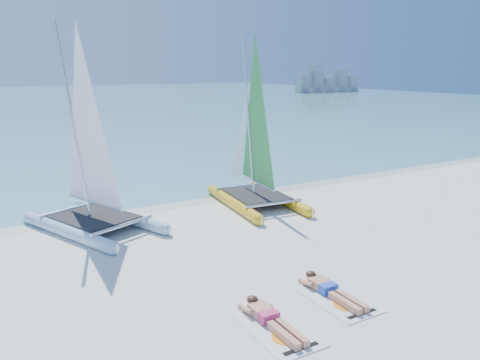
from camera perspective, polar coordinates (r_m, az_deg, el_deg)
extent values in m
plane|color=white|center=(12.10, 4.45, -8.75)|extent=(140.00, 140.00, 0.00)
cube|color=#7AC1CB|center=(72.65, -25.05, 8.68)|extent=(140.00, 115.00, 0.01)
cube|color=silver|center=(16.68, -6.23, -2.48)|extent=(140.00, 1.40, 0.01)
cube|color=#979DA6|center=(89.64, 7.67, 11.61)|extent=(2.00, 2.00, 3.50)
cube|color=#979DA6|center=(91.47, 9.22, 12.07)|extent=(2.00, 2.00, 5.00)
cube|color=#979DA6|center=(93.41, 10.65, 11.36)|extent=(2.00, 2.00, 2.80)
cube|color=#979DA6|center=(95.36, 12.08, 11.76)|extent=(2.00, 2.00, 4.20)
cube|color=#979DA6|center=(97.40, 13.40, 11.37)|extent=(2.00, 2.00, 3.00)
cylinder|color=#B9D9F3|center=(13.84, -20.29, -5.90)|extent=(1.85, 3.86, 0.36)
cone|color=#B9D9F3|center=(15.70, -24.62, -4.03)|extent=(0.51, 0.60, 0.34)
cylinder|color=#B9D9F3|center=(14.80, -14.39, -4.22)|extent=(1.85, 3.86, 0.36)
cone|color=#B9D9F3|center=(16.55, -19.13, -2.67)|extent=(0.51, 0.60, 0.34)
cube|color=black|center=(14.23, -17.29, -4.25)|extent=(2.44, 2.71, 0.03)
cylinder|color=silver|center=(14.28, -19.75, 7.00)|extent=(0.48, 1.01, 5.55)
cylinder|color=gold|center=(15.68, -0.88, -2.79)|extent=(0.73, 3.97, 0.35)
cone|color=gold|center=(17.64, -3.70, -0.97)|extent=(0.38, 0.54, 0.33)
cylinder|color=gold|center=(16.44, 4.78, -2.07)|extent=(0.73, 3.97, 0.35)
cone|color=gold|center=(18.31, 1.48, -0.40)|extent=(0.38, 0.54, 0.33)
cube|color=black|center=(15.99, 2.02, -1.72)|extent=(1.90, 2.33, 0.03)
cylinder|color=silver|center=(16.13, 0.98, 8.25)|extent=(0.18, 1.04, 5.45)
cube|color=silver|center=(8.87, 4.38, -17.55)|extent=(1.00, 1.85, 0.02)
cube|color=tan|center=(9.12, 2.82, -15.78)|extent=(0.36, 0.55, 0.17)
cube|color=#D6326B|center=(8.97, 3.53, -16.28)|extent=(0.37, 0.22, 0.17)
cube|color=tan|center=(8.57, 5.84, -18.19)|extent=(0.31, 0.85, 0.13)
sphere|color=tan|center=(9.38, 1.56, -14.61)|extent=(0.21, 0.21, 0.21)
ellipsoid|color=#352013|center=(9.37, 1.53, -14.37)|extent=(0.22, 0.24, 0.15)
cube|color=silver|center=(10.03, 11.56, -13.90)|extent=(1.00, 1.85, 0.02)
cube|color=tan|center=(10.26, 9.98, -12.46)|extent=(0.36, 0.55, 0.17)
cube|color=blue|center=(10.13, 10.72, -12.83)|extent=(0.37, 0.22, 0.17)
cube|color=tan|center=(9.75, 13.05, -14.31)|extent=(0.31, 0.85, 0.13)
sphere|color=tan|center=(10.50, 8.67, -11.53)|extent=(0.21, 0.21, 0.21)
ellipsoid|color=#352013|center=(10.49, 8.65, -11.31)|extent=(0.22, 0.24, 0.15)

